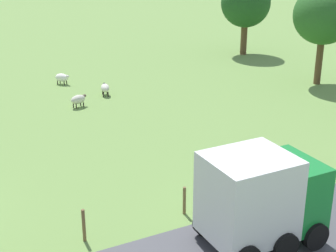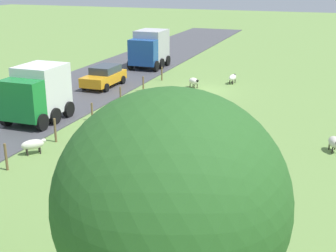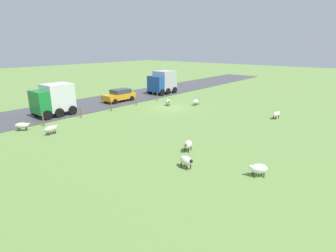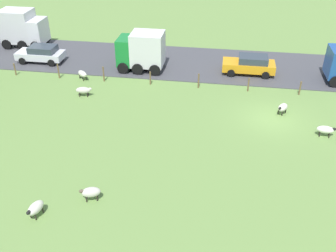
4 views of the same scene
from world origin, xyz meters
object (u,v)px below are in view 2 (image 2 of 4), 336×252
Objects in this scene: sheep_1 at (233,78)px; truck_2 at (37,93)px; truck_1 at (150,48)px; tree_1 at (171,204)px; sheep_3 at (335,142)px; sheep_7 at (194,81)px; sheep_0 at (96,144)px; sheep_6 at (33,144)px; car_0 at (104,76)px.

sheep_1 is 16.47m from truck_2.
truck_1 is at bearing -89.71° from truck_2.
truck_1 is (14.06, -33.16, -2.89)m from tree_1.
sheep_7 reaches higher than sheep_3.
sheep_1 is at bearing -99.68° from sheep_0.
sheep_6 is (13.92, 5.44, -0.00)m from sheep_3.
car_0 is at bearing -86.96° from truck_2.
car_0 reaches higher than sheep_6.
sheep_6 is at bearing 72.40° from sheep_1.
sheep_6 is (5.86, 18.46, 0.00)m from sheep_1.
sheep_7 reaches higher than sheep_6.
car_0 is (0.41, 8.35, -0.97)m from truck_1.
car_0 is at bearing -59.76° from tree_1.
truck_2 reaches higher than car_0.
sheep_3 is at bearing 154.05° from car_0.
tree_1 is (-8.28, 12.11, 4.25)m from sheep_0.
sheep_1 is 15.32m from sheep_3.
sheep_3 is 14.95m from sheep_6.
sheep_7 is at bearing -44.95° from sheep_3.
sheep_7 is 8.86m from truck_1.
tree_1 is 1.62× the size of truck_1.
car_0 reaches higher than sheep_0.
sheep_6 is (2.90, 1.11, 0.00)m from sheep_0.
sheep_1 is 3.52m from sheep_7.
sheep_0 is 3.10m from sheep_6.
sheep_0 is 1.05× the size of sheep_1.
sheep_1 is (-2.96, -17.35, 0.00)m from sheep_0.
tree_1 reaches higher than sheep_0.
truck_2 is (16.72, 0.93, 1.29)m from sheep_3.
sheep_6 is 16.35m from sheep_7.
sheep_1 is 1.03× the size of sheep_6.
sheep_7 is (-0.44, -14.89, 0.02)m from sheep_0.
car_0 is (9.14, 4.65, 0.39)m from sheep_1.
truck_2 reaches higher than sheep_7.
sheep_3 reaches higher than sheep_0.
sheep_7 is 28.43m from tree_1.
truck_2 is (13.97, -15.51, -2.95)m from tree_1.
sheep_0 is at bearing 21.44° from sheep_3.
sheep_7 is 0.26× the size of truck_1.
tree_1 reaches higher than truck_2.
truck_1 is 1.06× the size of truck_2.
sheep_7 is (2.52, 2.46, 0.02)m from sheep_1.
sheep_0 is at bearing -159.01° from sheep_6.
car_0 is (6.18, -12.71, 0.39)m from sheep_0.
sheep_6 is 0.28× the size of truck_1.
sheep_7 is 0.16× the size of tree_1.
tree_1 is at bearing 106.18° from sheep_7.
truck_1 is 8.41m from car_0.
sheep_0 is 0.29× the size of car_0.
sheep_3 reaches higher than sheep_1.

